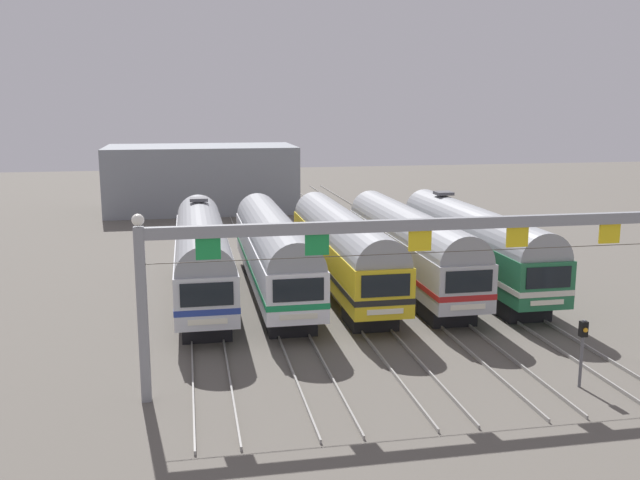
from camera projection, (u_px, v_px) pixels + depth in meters
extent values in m
plane|color=#5B564F|center=(342.00, 291.00, 40.62)|extent=(160.00, 160.00, 0.00)
cube|color=gray|center=(189.00, 240.00, 55.40)|extent=(0.07, 70.00, 0.15)
cube|color=gray|center=(207.00, 240.00, 55.66)|extent=(0.07, 70.00, 0.15)
cube|color=gray|center=(239.00, 239.00, 56.13)|extent=(0.07, 70.00, 0.15)
cube|color=gray|center=(257.00, 238.00, 56.40)|extent=(0.07, 70.00, 0.15)
cube|color=gray|center=(288.00, 237.00, 56.86)|extent=(0.07, 70.00, 0.15)
cube|color=gray|center=(305.00, 236.00, 57.13)|extent=(0.07, 70.00, 0.15)
cube|color=gray|center=(336.00, 235.00, 57.60)|extent=(0.07, 70.00, 0.15)
cube|color=gray|center=(353.00, 235.00, 57.86)|extent=(0.07, 70.00, 0.15)
cube|color=gray|center=(382.00, 234.00, 58.33)|extent=(0.07, 70.00, 0.15)
cube|color=gray|center=(399.00, 233.00, 58.59)|extent=(0.07, 70.00, 0.15)
cube|color=silver|center=(202.00, 260.00, 38.73)|extent=(2.85, 18.00, 2.35)
cube|color=navy|center=(202.00, 266.00, 38.80)|extent=(2.88, 18.02, 0.28)
cylinder|color=gray|center=(201.00, 239.00, 38.50)|extent=(2.74, 17.64, 2.74)
cube|color=black|center=(207.00, 295.00, 29.94)|extent=(2.28, 0.06, 1.03)
cube|color=silver|center=(208.00, 322.00, 30.18)|extent=(1.71, 0.05, 0.24)
cube|color=black|center=(206.00, 324.00, 32.98)|extent=(2.28, 2.60, 1.05)
cube|color=black|center=(201.00, 264.00, 45.13)|extent=(2.28, 2.60, 1.05)
cube|color=#4C4C51|center=(199.00, 199.00, 43.07)|extent=(1.10, 1.10, 0.20)
cube|color=white|center=(273.00, 257.00, 39.46)|extent=(2.85, 18.00, 2.35)
cube|color=#198C4C|center=(273.00, 263.00, 39.53)|extent=(2.88, 18.02, 0.28)
cylinder|color=gray|center=(273.00, 237.00, 39.24)|extent=(2.74, 17.64, 2.74)
cube|color=black|center=(298.00, 290.00, 30.68)|extent=(2.28, 0.06, 1.03)
cube|color=silver|center=(299.00, 317.00, 30.91)|extent=(1.71, 0.05, 0.24)
cube|color=black|center=(290.00, 319.00, 33.72)|extent=(2.28, 2.60, 1.05)
cube|color=black|center=(262.00, 262.00, 45.86)|extent=(2.28, 2.60, 1.05)
cube|color=gold|center=(342.00, 254.00, 40.20)|extent=(2.85, 18.00, 2.35)
cube|color=black|center=(342.00, 260.00, 40.26)|extent=(2.88, 18.02, 0.28)
cylinder|color=gray|center=(342.00, 234.00, 39.97)|extent=(2.74, 17.64, 2.74)
cube|color=black|center=(386.00, 286.00, 31.41)|extent=(2.28, 0.06, 1.03)
cube|color=silver|center=(385.00, 312.00, 31.64)|extent=(1.71, 0.05, 0.24)
cube|color=black|center=(370.00, 314.00, 34.45)|extent=(2.28, 2.60, 1.05)
cube|color=black|center=(321.00, 259.00, 46.59)|extent=(2.28, 2.60, 1.05)
cube|color=#B2B5BA|center=(408.00, 251.00, 40.93)|extent=(2.85, 18.00, 2.35)
cube|color=#B21E1E|center=(408.00, 257.00, 41.00)|extent=(2.88, 18.02, 0.28)
cylinder|color=gray|center=(409.00, 232.00, 40.70)|extent=(2.74, 17.64, 2.74)
cube|color=black|center=(469.00, 282.00, 32.14)|extent=(2.28, 0.06, 1.03)
cube|color=silver|center=(468.00, 307.00, 32.38)|extent=(1.71, 0.05, 0.24)
cube|color=black|center=(446.00, 310.00, 35.18)|extent=(2.28, 2.60, 1.05)
cube|color=black|center=(379.00, 257.00, 47.33)|extent=(2.28, 2.60, 1.05)
cube|color=#236B42|center=(472.00, 249.00, 41.66)|extent=(2.85, 18.00, 2.35)
cube|color=silver|center=(472.00, 255.00, 41.73)|extent=(2.88, 18.02, 0.28)
cylinder|color=gray|center=(473.00, 230.00, 41.43)|extent=(2.74, 17.64, 2.74)
cube|color=black|center=(549.00, 278.00, 32.87)|extent=(2.28, 0.06, 1.03)
cube|color=silver|center=(547.00, 303.00, 33.11)|extent=(1.71, 0.05, 0.24)
cube|color=black|center=(519.00, 306.00, 35.91)|extent=(2.28, 2.60, 1.05)
cube|color=black|center=(435.00, 255.00, 48.06)|extent=(2.28, 2.60, 1.05)
cube|color=#4C4C51|center=(444.00, 193.00, 46.00)|extent=(1.10, 1.10, 0.20)
cube|color=gray|center=(143.00, 316.00, 25.08)|extent=(0.36, 0.36, 6.50)
cube|color=gray|center=(420.00, 225.00, 26.41)|extent=(20.74, 0.32, 0.44)
cube|color=#198C3F|center=(208.00, 249.00, 25.06)|extent=(0.90, 0.08, 0.80)
cube|color=#198C3F|center=(317.00, 245.00, 25.79)|extent=(0.90, 0.08, 0.80)
cube|color=yellow|center=(420.00, 241.00, 26.53)|extent=(0.90, 0.08, 0.80)
cube|color=yellow|center=(517.00, 237.00, 27.26)|extent=(0.90, 0.08, 0.80)
cube|color=yellow|center=(609.00, 233.00, 27.99)|extent=(0.90, 0.08, 0.80)
sphere|color=white|center=(138.00, 220.00, 24.41)|extent=(0.44, 0.44, 0.44)
cylinder|color=#3F382D|center=(420.00, 253.00, 26.62)|extent=(20.74, 0.03, 0.03)
cylinder|color=#59595E|center=(582.00, 354.00, 26.68)|extent=(0.12, 0.12, 2.69)
cube|color=black|center=(583.00, 329.00, 26.49)|extent=(0.28, 0.24, 0.60)
sphere|color=orange|center=(586.00, 330.00, 26.36)|extent=(0.18, 0.18, 0.18)
cube|color=gray|center=(202.00, 178.00, 71.05)|extent=(18.77, 10.00, 6.57)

